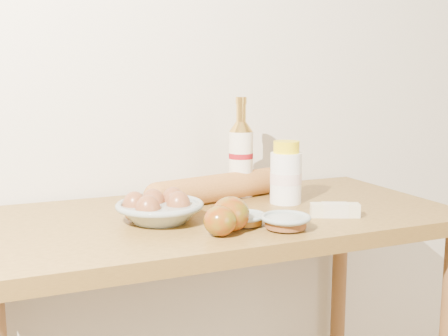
{
  "coord_description": "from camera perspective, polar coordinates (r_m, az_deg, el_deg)",
  "views": [
    {
      "loc": [
        -0.53,
        -0.11,
        1.25
      ],
      "look_at": [
        0.0,
        1.15,
        1.02
      ],
      "focal_mm": 45.0,
      "sensor_mm": 36.0,
      "label": 1
    }
  ],
  "objects": [
    {
      "name": "back_wall",
      "position": [
        1.71,
        -4.81,
        11.17
      ],
      "size": [
        3.5,
        0.02,
        2.6
      ],
      "primitive_type": "cube",
      "color": "beige",
      "rests_on": "ground"
    },
    {
      "name": "table",
      "position": [
        1.47,
        -0.46,
        -9.19
      ],
      "size": [
        1.2,
        0.6,
        0.9
      ],
      "color": "olive",
      "rests_on": "ground"
    },
    {
      "name": "bourbon_bottle",
      "position": [
        1.61,
        1.73,
        1.19
      ],
      "size": [
        0.08,
        0.08,
        0.29
      ],
      "rotation": [
        0.0,
        0.0,
        0.2
      ],
      "color": "#F4E7CE",
      "rests_on": "table"
    },
    {
      "name": "cream_bottle",
      "position": [
        1.54,
        6.31,
        -0.66
      ],
      "size": [
        0.09,
        0.09,
        0.17
      ],
      "rotation": [
        0.0,
        0.0,
        0.03
      ],
      "color": "white",
      "rests_on": "table"
    },
    {
      "name": "egg_bowl",
      "position": [
        1.35,
        -6.61,
        -4.17
      ],
      "size": [
        0.24,
        0.24,
        0.07
      ],
      "rotation": [
        0.0,
        0.0,
        0.14
      ],
      "color": "gray",
      "rests_on": "table"
    },
    {
      "name": "baguette",
      "position": [
        1.56,
        -0.71,
        -2.04
      ],
      "size": [
        0.46,
        0.18,
        0.08
      ],
      "rotation": [
        0.0,
        0.0,
        0.24
      ],
      "color": "#C8833D",
      "rests_on": "table"
    },
    {
      "name": "apple_redgreen_front",
      "position": [
        1.23,
        -0.4,
        -5.39
      ],
      "size": [
        0.08,
        0.08,
        0.07
      ],
      "rotation": [
        0.0,
        0.0,
        0.14
      ],
      "color": "#990908",
      "rests_on": "table"
    },
    {
      "name": "apple_redgreen_right",
      "position": [
        1.26,
        0.68,
        -4.7
      ],
      "size": [
        0.11,
        0.11,
        0.08
      ],
      "rotation": [
        0.0,
        0.0,
        0.32
      ],
      "color": "#940A08",
      "rests_on": "table"
    },
    {
      "name": "sugar_bowl",
      "position": [
        1.29,
        6.29,
        -5.46
      ],
      "size": [
        0.13,
        0.13,
        0.03
      ],
      "rotation": [
        0.0,
        0.0,
        -0.14
      ],
      "color": "#909D97",
      "rests_on": "table"
    },
    {
      "name": "syrup_bowl",
      "position": [
        1.32,
        2.18,
        -5.2
      ],
      "size": [
        0.13,
        0.13,
        0.03
      ],
      "rotation": [
        0.0,
        0.0,
        0.32
      ],
      "color": "gray",
      "rests_on": "table"
    },
    {
      "name": "butter_stick",
      "position": [
        1.42,
        11.21,
        -4.22
      ],
      "size": [
        0.12,
        0.08,
        0.04
      ],
      "rotation": [
        0.0,
        0.0,
        -0.42
      ],
      "color": "beige",
      "rests_on": "table"
    }
  ]
}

